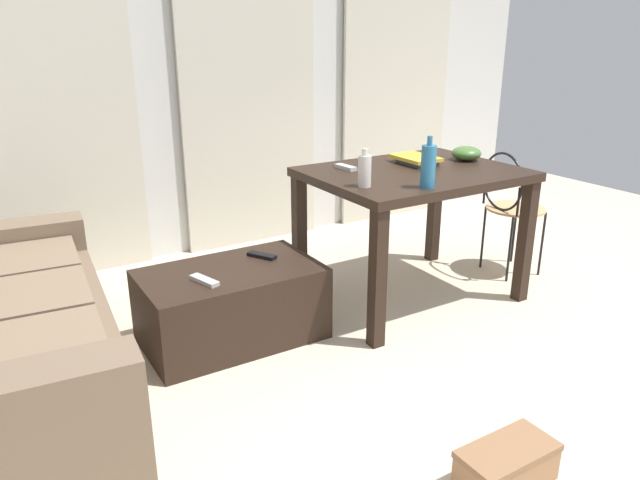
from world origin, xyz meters
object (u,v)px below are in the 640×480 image
at_px(tv_remote_primary, 262,256).
at_px(tv_remote_secondary, 204,280).
at_px(book_stack, 416,160).
at_px(wire_chair, 509,199).
at_px(craft_table, 413,189).
at_px(bowl, 466,153).
at_px(tv_remote_on_table, 346,167).
at_px(shoebox, 506,465).
at_px(bottle_near, 428,166).
at_px(couch, 0,345).
at_px(coffee_table, 232,305).
at_px(bottle_far, 365,170).

distance_m(tv_remote_primary, tv_remote_secondary, 0.42).
distance_m(book_stack, tv_remote_primary, 1.12).
bearing_deg(wire_chair, tv_remote_secondary, 179.67).
height_order(craft_table, tv_remote_secondary, craft_table).
distance_m(bowl, book_stack, 0.34).
distance_m(bowl, tv_remote_primary, 1.44).
xyz_separation_m(book_stack, tv_remote_on_table, (-0.44, 0.10, -0.01)).
bearing_deg(shoebox, bottle_near, 64.40).
height_order(couch, tv_remote_primary, couch).
bearing_deg(tv_remote_on_table, couch, -179.66).
relative_size(coffee_table, bottle_far, 4.62).
distance_m(bottle_near, book_stack, 0.59).
xyz_separation_m(wire_chair, book_stack, (-0.66, 0.17, 0.30)).
relative_size(bottle_near, bowl, 1.46).
bearing_deg(tv_remote_secondary, bowl, -14.24).
xyz_separation_m(coffee_table, tv_remote_secondary, (-0.17, -0.09, 0.21)).
bearing_deg(wire_chair, tv_remote_primary, 174.18).
bearing_deg(bottle_near, craft_table, 59.06).
xyz_separation_m(bottle_near, tv_remote_on_table, (-0.11, 0.58, -0.10)).
height_order(bowl, tv_remote_primary, bowl).
relative_size(bottle_near, book_stack, 0.94).
xyz_separation_m(bowl, book_stack, (-0.33, 0.08, -0.02)).
height_order(craft_table, tv_remote_primary, craft_table).
xyz_separation_m(wire_chair, bowl, (-0.33, 0.09, 0.32)).
bearing_deg(bowl, tv_remote_secondary, -177.49).
relative_size(tv_remote_on_table, shoebox, 0.40).
distance_m(bottle_far, tv_remote_primary, 0.72).
relative_size(tv_remote_primary, tv_remote_secondary, 0.93).
relative_size(coffee_table, book_stack, 3.21).
xyz_separation_m(wire_chair, shoebox, (-1.51, -1.40, -0.44)).
distance_m(bottle_near, bottle_far, 0.32).
relative_size(craft_table, wire_chair, 1.43).
bearing_deg(couch, tv_remote_secondary, -2.86).
bearing_deg(tv_remote_primary, bottle_near, -63.78).
relative_size(tv_remote_on_table, tv_remote_primary, 0.90).
bearing_deg(coffee_table, tv_remote_primary, 18.86).
bearing_deg(bottle_far, bowl, 13.08).
bearing_deg(couch, shoebox, -44.78).
height_order(bowl, shoebox, bowl).
xyz_separation_m(bottle_near, shoebox, (-0.52, -1.09, -0.82)).
bearing_deg(shoebox, wire_chair, 42.92).
bearing_deg(bottle_far, couch, 174.04).
relative_size(craft_table, tv_remote_secondary, 6.73).
relative_size(tv_remote_on_table, tv_remote_secondary, 0.85).
bearing_deg(wire_chair, bowl, 164.70).
relative_size(tv_remote_secondary, shoebox, 0.48).
distance_m(coffee_table, tv_remote_secondary, 0.28).
xyz_separation_m(craft_table, tv_remote_primary, (-0.92, 0.13, -0.28)).
bearing_deg(craft_table, coffee_table, 177.20).
xyz_separation_m(bottle_near, book_stack, (0.33, 0.48, -0.09)).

